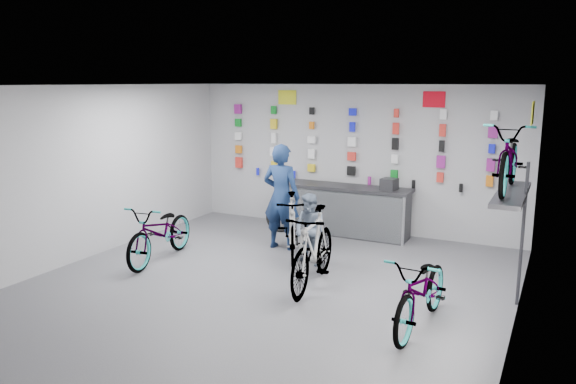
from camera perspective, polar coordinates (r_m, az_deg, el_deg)
The scene contains 21 objects.
floor at distance 8.45m, azimuth -3.07°, elevation -10.03°, with size 8.00×8.00×0.00m, color #4B4B50.
ceiling at distance 7.88m, azimuth -3.30°, elevation 10.76°, with size 8.00×8.00×0.00m, color white.
wall_back at distance 11.63m, azimuth 6.60°, elevation 3.42°, with size 7.00×7.00×0.00m, color #B6B6B8.
wall_front at distance 5.08m, azimuth -26.29°, elevation -7.87°, with size 7.00×7.00×0.00m, color #B6B6B8.
wall_left at distance 10.20m, azimuth -20.55°, elevation 1.69°, with size 8.00×8.00×0.00m, color #B6B6B8.
wall_right at distance 7.03m, azimuth 22.49°, elevation -2.46°, with size 8.00×8.00×0.00m, color #B6B6B8.
counter at distance 11.39m, azimuth 5.70°, elevation -1.91°, with size 2.70×0.66×1.00m.
merch_wall at distance 11.54m, azimuth 6.39°, elevation 4.69°, with size 5.57×0.08×1.55m.
wall_bracket at distance 8.22m, azimuth 21.91°, elevation -0.80°, with size 0.39×1.90×2.00m.
sign_left at distance 12.11m, azimuth -0.08°, elevation 9.59°, with size 0.42×0.02×0.30m, color yellow.
sign_right at distance 11.08m, azimuth 14.61°, elevation 9.09°, with size 0.42×0.02×0.30m, color red.
sign_side at distance 8.07m, azimuth 23.61°, elevation 7.38°, with size 0.02×0.40×0.30m, color yellow.
bike_left at distance 9.91m, azimuth -12.79°, elevation -3.97°, with size 0.68×1.96×1.03m, color gray.
bike_center at distance 8.44m, azimuth 2.57°, elevation -5.76°, with size 0.56×1.99×1.19m, color gray.
bike_right at distance 7.28m, azimuth 13.48°, elevation -9.72°, with size 0.66×1.89×0.99m, color gray.
bike_service at distance 9.84m, azimuth 0.39°, elevation -3.52°, with size 0.53×1.86×1.12m, color gray.
bike_wall at distance 8.14m, azimuth 21.66°, elevation 3.31°, with size 0.63×1.80×0.95m, color gray.
clerk at distance 10.29m, azimuth -0.68°, elevation -0.48°, with size 0.71×0.47×1.95m, color navy.
customer at distance 9.43m, azimuth 2.25°, elevation -3.85°, with size 0.59×0.46×1.22m, color slate.
spare_wheel at distance 11.59m, azimuth -0.76°, elevation -2.50°, with size 0.66×0.29×0.64m.
register at distance 10.99m, azimuth 10.24°, elevation 0.81°, with size 0.28×0.30×0.22m, color black.
Camera 1 is at (3.90, -6.85, 3.06)m, focal length 35.00 mm.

